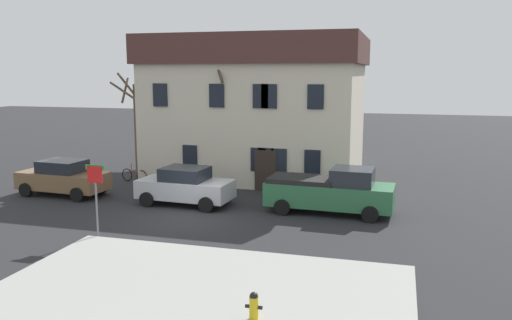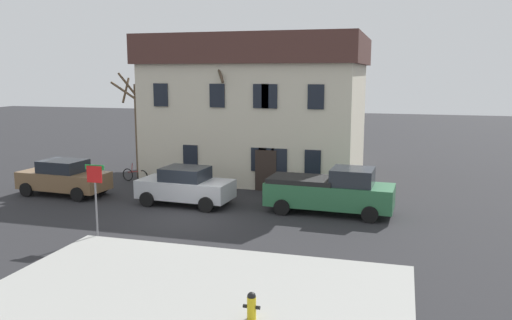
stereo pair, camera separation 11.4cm
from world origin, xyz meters
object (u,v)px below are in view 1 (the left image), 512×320
object	(u,v)px
tree_bare_near	(138,124)
pickup_truck_green	(331,191)
bicycle_leaning	(134,175)
fire_hydrant	(254,305)
car_brown_sedan	(63,178)
street_sign_pole	(96,187)
car_silver_sedan	(185,186)
building_main	(260,106)
tree_bare_mid	(235,113)

from	to	relation	value
tree_bare_near	pickup_truck_green	distance (m)	12.70
bicycle_leaning	fire_hydrant	bearing A→B (deg)	-52.49
car_brown_sedan	pickup_truck_green	world-z (taller)	pickup_truck_green
street_sign_pole	bicycle_leaning	xyz separation A→B (m)	(-3.60, 9.36, -1.54)
street_sign_pole	car_brown_sedan	bearing A→B (deg)	134.01
pickup_truck_green	street_sign_pole	xyz separation A→B (m)	(-7.65, -5.79, 0.94)
car_silver_sedan	pickup_truck_green	size ratio (longest dim) A/B	0.80
pickup_truck_green	fire_hydrant	xyz separation A→B (m)	(-0.43, -10.53, -0.50)
building_main	car_silver_sedan	size ratio (longest dim) A/B	2.73
tree_bare_near	tree_bare_mid	world-z (taller)	tree_bare_mid
car_silver_sedan	pickup_truck_green	xyz separation A→B (m)	(6.56, 0.29, 0.10)
pickup_truck_green	bicycle_leaning	xyz separation A→B (m)	(-11.25, 3.57, -0.60)
car_silver_sedan	bicycle_leaning	world-z (taller)	car_silver_sedan
building_main	tree_bare_mid	world-z (taller)	building_main
tree_bare_near	car_silver_sedan	xyz separation A→B (m)	(5.02, -5.05, -2.25)
car_silver_sedan	street_sign_pole	world-z (taller)	street_sign_pole
building_main	bicycle_leaning	distance (m)	8.22
street_sign_pole	fire_hydrant	bearing A→B (deg)	-33.28
tree_bare_near	street_sign_pole	distance (m)	11.32
tree_bare_near	bicycle_leaning	xyz separation A→B (m)	(0.33, -1.19, -2.75)
building_main	fire_hydrant	bearing A→B (deg)	-75.25
car_silver_sedan	pickup_truck_green	world-z (taller)	pickup_truck_green
car_silver_sedan	street_sign_pole	size ratio (longest dim) A/B	1.61
car_brown_sedan	pickup_truck_green	bearing A→B (deg)	0.77
building_main	tree_bare_mid	xyz separation A→B (m)	(-0.40, -3.43, -0.19)
tree_bare_near	street_sign_pole	bearing A→B (deg)	-69.54
tree_bare_mid	car_brown_sedan	xyz separation A→B (m)	(-7.41, -4.58, -2.99)
tree_bare_mid	street_sign_pole	distance (m)	10.57
pickup_truck_green	bicycle_leaning	size ratio (longest dim) A/B	3.17
pickup_truck_green	tree_bare_mid	bearing A→B (deg)	142.10
tree_bare_near	car_brown_sedan	bearing A→B (deg)	-106.83
tree_bare_mid	car_silver_sedan	bearing A→B (deg)	-100.86
fire_hydrant	pickup_truck_green	bearing A→B (deg)	87.65
car_brown_sedan	bicycle_leaning	world-z (taller)	car_brown_sedan
tree_bare_mid	car_silver_sedan	xyz separation A→B (m)	(-0.90, -4.70, -2.99)
tree_bare_mid	bicycle_leaning	distance (m)	6.64
building_main	pickup_truck_green	xyz separation A→B (m)	(5.26, -7.84, -3.08)
building_main	car_brown_sedan	distance (m)	11.63
tree_bare_near	car_brown_sedan	size ratio (longest dim) A/B	1.32
car_brown_sedan	street_sign_pole	bearing A→B (deg)	-45.99
car_brown_sedan	bicycle_leaning	size ratio (longest dim) A/B	2.63
tree_bare_near	car_silver_sedan	world-z (taller)	tree_bare_near
car_silver_sedan	bicycle_leaning	bearing A→B (deg)	140.52
tree_bare_mid	building_main	bearing A→B (deg)	83.40
street_sign_pole	tree_bare_mid	bearing A→B (deg)	78.98
pickup_truck_green	fire_hydrant	bearing A→B (deg)	-92.35
building_main	bicycle_leaning	xyz separation A→B (m)	(-5.98, -4.27, -3.67)
car_silver_sedan	fire_hydrant	distance (m)	11.94
tree_bare_near	fire_hydrant	world-z (taller)	tree_bare_near
tree_bare_mid	street_sign_pole	xyz separation A→B (m)	(-1.99, -10.20, -1.95)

